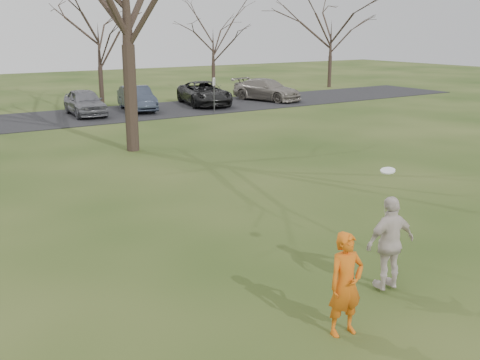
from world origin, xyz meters
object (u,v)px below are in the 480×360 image
Objects in this scene: player_defender at (346,284)px; catching_play at (390,243)px; car_4 at (85,102)px; car_6 at (204,93)px; car_5 at (137,98)px; car_7 at (267,90)px.

catching_play reaches higher than player_defender.
car_6 reaches higher than car_4.
car_4 is 0.99× the size of car_5.
car_6 is (4.64, 0.02, 0.02)m from car_5.
car_7 is at bearing 58.68° from catching_play.
car_6 is 1.07× the size of car_7.
car_6 reaches higher than car_7.
car_4 is 7.86m from car_6.
car_5 is 1.90× the size of catching_play.
car_5 is 9.39m from car_7.
car_4 reaches higher than car_5.
catching_play is at bearing -93.06° from car_5.
player_defender reaches higher than car_5.
car_6 is at bearing 10.14° from car_5.
car_4 is 25.12m from catching_play.
car_7 is (4.74, -0.28, -0.02)m from car_6.
car_6 is 27.23m from catching_play.
player_defender is at bearing -158.28° from catching_play.
player_defender is 0.35× the size of car_7.
catching_play is (-5.76, -25.14, 0.21)m from car_5.
player_defender is 0.76× the size of catching_play.
car_6 is 4.75m from car_7.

